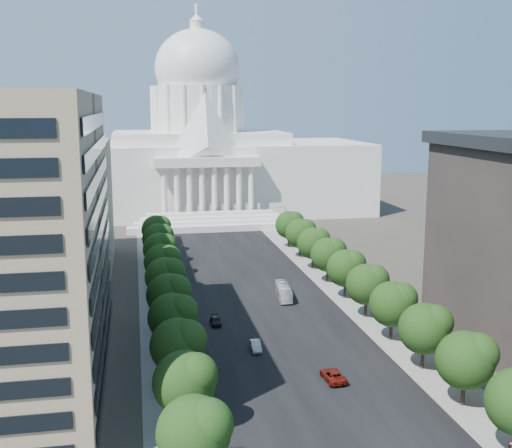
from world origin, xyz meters
TOP-DOWN VIEW (x-y plane):
  - road_asphalt at (0.00, 90.00)m, footprint 30.00×260.00m
  - sidewalk_left at (-19.00, 90.00)m, footprint 8.00×260.00m
  - sidewalk_right at (19.00, 90.00)m, footprint 8.00×260.00m
  - capitol at (0.00, 184.89)m, footprint 120.00×56.00m
  - office_block_left_far at (-48.00, 100.00)m, footprint 38.00×52.00m
  - tree_l_a at (-17.66, 11.81)m, footprint 7.79×7.60m
  - tree_l_b at (-17.66, 23.81)m, footprint 7.79×7.60m
  - tree_l_c at (-17.66, 35.81)m, footprint 7.79×7.60m
  - tree_l_d at (-17.66, 47.81)m, footprint 7.79×7.60m
  - tree_l_e at (-17.66, 59.81)m, footprint 7.79×7.60m
  - tree_l_f at (-17.66, 71.81)m, footprint 7.79×7.60m
  - tree_l_g at (-17.66, 83.81)m, footprint 7.79×7.60m
  - tree_l_h at (-17.66, 95.81)m, footprint 7.79×7.60m
  - tree_l_i at (-17.66, 107.81)m, footprint 7.79×7.60m
  - tree_l_j at (-17.66, 119.81)m, footprint 7.79×7.60m
  - tree_r_b at (18.34, 23.81)m, footprint 7.79×7.60m
  - tree_r_c at (18.34, 35.81)m, footprint 7.79×7.60m
  - tree_r_d at (18.34, 47.81)m, footprint 7.79×7.60m
  - tree_r_e at (18.34, 59.81)m, footprint 7.79×7.60m
  - tree_r_f at (18.34, 71.81)m, footprint 7.79×7.60m
  - tree_r_g at (18.34, 83.81)m, footprint 7.79×7.60m
  - tree_r_h at (18.34, 95.81)m, footprint 7.79×7.60m
  - tree_r_i at (18.34, 107.81)m, footprint 7.79×7.60m
  - tree_r_j at (18.34, 119.81)m, footprint 7.79×7.60m
  - streetlight_b at (19.90, 35.00)m, footprint 2.61×0.44m
  - streetlight_c at (19.90, 60.00)m, footprint 2.61×0.44m
  - streetlight_d at (19.90, 85.00)m, footprint 2.61×0.44m
  - streetlight_e at (19.90, 110.00)m, footprint 2.61×0.44m
  - streetlight_f at (19.90, 135.00)m, footprint 2.61×0.44m
  - car_dark_a at (-13.03, 40.86)m, footprint 2.23×4.95m
  - car_silver at (-4.96, 47.56)m, footprint 1.73×4.52m
  - car_red at (3.67, 34.28)m, footprint 2.89×5.70m
  - car_dark_b at (-9.72, 60.78)m, footprint 1.82×4.40m
  - city_bus at (5.79, 73.90)m, footprint 3.52×10.46m

SIDE VIEW (x-z plane):
  - road_asphalt at x=0.00m, z-range -0.01..0.01m
  - sidewalk_left at x=-19.00m, z-range -0.01..0.01m
  - sidewalk_right at x=19.00m, z-range -0.01..0.01m
  - car_dark_b at x=-9.72m, z-range 0.00..1.27m
  - car_silver at x=-4.96m, z-range 0.00..1.47m
  - car_red at x=3.67m, z-range 0.00..1.54m
  - car_dark_a at x=-13.03m, z-range 0.00..1.65m
  - city_bus at x=5.79m, z-range 0.00..2.86m
  - streetlight_b at x=19.90m, z-range 1.32..10.32m
  - streetlight_c at x=19.90m, z-range 1.32..10.32m
  - streetlight_d at x=19.90m, z-range 1.32..10.32m
  - streetlight_e at x=19.90m, z-range 1.32..10.32m
  - streetlight_f at x=19.90m, z-range 1.32..10.32m
  - tree_l_a at x=-17.66m, z-range 1.47..11.44m
  - tree_l_b at x=-17.66m, z-range 1.47..11.44m
  - tree_l_c at x=-17.66m, z-range 1.47..11.44m
  - tree_l_d at x=-17.66m, z-range 1.47..11.44m
  - tree_l_e at x=-17.66m, z-range 1.47..11.44m
  - tree_l_f at x=-17.66m, z-range 1.47..11.44m
  - tree_l_g at x=-17.66m, z-range 1.47..11.44m
  - tree_l_h at x=-17.66m, z-range 1.47..11.44m
  - tree_l_i at x=-17.66m, z-range 1.47..11.44m
  - tree_l_j at x=-17.66m, z-range 1.47..11.44m
  - tree_r_b at x=18.34m, z-range 1.47..11.44m
  - tree_r_c at x=18.34m, z-range 1.47..11.44m
  - tree_r_d at x=18.34m, z-range 1.47..11.44m
  - tree_r_e at x=18.34m, z-range 1.47..11.44m
  - tree_r_f at x=18.34m, z-range 1.47..11.44m
  - tree_r_g at x=18.34m, z-range 1.47..11.44m
  - tree_r_h at x=18.34m, z-range 1.47..11.44m
  - tree_r_i at x=18.34m, z-range 1.47..11.44m
  - tree_r_j at x=18.34m, z-range 1.47..11.44m
  - office_block_left_far at x=-48.00m, z-range 0.00..30.00m
  - capitol at x=0.00m, z-range -16.49..56.51m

